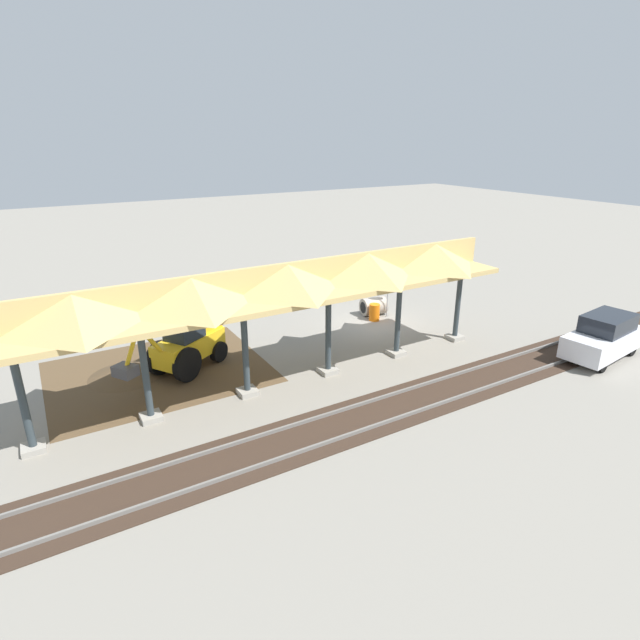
{
  "coord_description": "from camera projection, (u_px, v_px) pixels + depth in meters",
  "views": [
    {
      "loc": [
        14.85,
        19.75,
        9.25
      ],
      "look_at": [
        4.33,
        1.95,
        1.6
      ],
      "focal_mm": 28.0,
      "sensor_mm": 36.0,
      "label": 1
    }
  ],
  "objects": [
    {
      "name": "dirt_work_zone",
      "position": [
        159.0,
        372.0,
        20.8
      ],
      "size": [
        8.58,
        7.0,
        0.01
      ],
      "primitive_type": "cube",
      "color": "brown",
      "rests_on": "ground"
    },
    {
      "name": "dirt_mound",
      "position": [
        125.0,
        376.0,
        20.42
      ],
      "size": [
        5.83,
        5.83,
        1.22
      ],
      "primitive_type": "cone",
      "color": "brown",
      "rests_on": "ground"
    },
    {
      "name": "platform_canopy",
      "position": [
        287.0,
        282.0,
        18.43
      ],
      "size": [
        19.17,
        3.2,
        4.9
      ],
      "color": "#9E998E",
      "rests_on": "ground"
    },
    {
      "name": "rail_tracks",
      "position": [
        482.0,
        378.0,
        20.18
      ],
      "size": [
        60.0,
        2.58,
        0.15
      ],
      "color": "slate",
      "rests_on": "ground"
    },
    {
      "name": "concrete_pipe",
      "position": [
        374.0,
        306.0,
        27.32
      ],
      "size": [
        1.42,
        1.12,
        0.96
      ],
      "color": "#9E9384",
      "rests_on": "ground"
    },
    {
      "name": "stop_sign",
      "position": [
        388.0,
        288.0,
        26.62
      ],
      "size": [
        0.75,
        0.16,
        2.24
      ],
      "color": "gray",
      "rests_on": "ground"
    },
    {
      "name": "traffic_barrel",
      "position": [
        374.0,
        312.0,
        26.47
      ],
      "size": [
        0.56,
        0.56,
        0.9
      ],
      "primitive_type": "cylinder",
      "color": "orange",
      "rests_on": "ground"
    },
    {
      "name": "distant_parked_car",
      "position": [
        604.0,
        337.0,
        21.82
      ],
      "size": [
        4.38,
        2.23,
        1.98
      ],
      "color": "silver",
      "rests_on": "ground"
    },
    {
      "name": "backhoe",
      "position": [
        186.0,
        341.0,
        20.63
      ],
      "size": [
        5.03,
        3.77,
        2.82
      ],
      "color": "yellow",
      "rests_on": "ground"
    },
    {
      "name": "ground_plane",
      "position": [
        372.0,
        323.0,
        26.24
      ],
      "size": [
        120.0,
        120.0,
        0.0
      ],
      "primitive_type": "plane",
      "color": "gray"
    }
  ]
}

